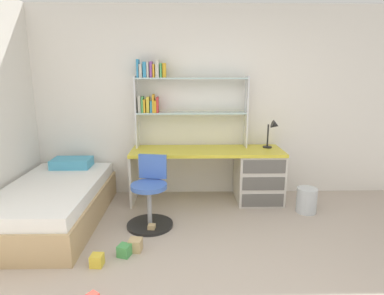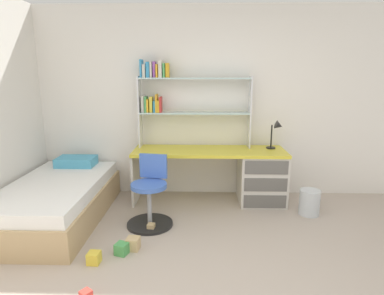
{
  "view_description": "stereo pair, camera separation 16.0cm",
  "coord_description": "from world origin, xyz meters",
  "px_view_note": "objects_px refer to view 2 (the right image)",
  "views": [
    {
      "loc": [
        -0.37,
        -1.92,
        1.68
      ],
      "look_at": [
        -0.31,
        1.52,
        0.89
      ],
      "focal_mm": 30.11,
      "sensor_mm": 36.0,
      "label": 1
    },
    {
      "loc": [
        -0.21,
        -1.92,
        1.68
      ],
      "look_at": [
        -0.31,
        1.52,
        0.89
      ],
      "focal_mm": 30.11,
      "sensor_mm": 36.0,
      "label": 2
    }
  ],
  "objects_px": {
    "toy_block_natural_4": "(133,244)",
    "toy_block_natural_5": "(151,227)",
    "toy_block_green_1": "(122,249)",
    "waste_bin": "(309,202)",
    "desk": "(248,173)",
    "swivel_chair": "(150,198)",
    "desk_lamp": "(277,130)",
    "bookshelf_hutch": "(177,94)",
    "toy_block_yellow_0": "(94,258)",
    "toy_block_red_2": "(86,295)",
    "bed_platform": "(57,200)"
  },
  "relations": [
    {
      "from": "toy_block_natural_4",
      "to": "toy_block_natural_5",
      "type": "bearing_deg",
      "value": 73.47
    },
    {
      "from": "toy_block_green_1",
      "to": "toy_block_natural_5",
      "type": "distance_m",
      "value": 0.53
    },
    {
      "from": "toy_block_natural_5",
      "to": "waste_bin",
      "type": "bearing_deg",
      "value": 14.1
    },
    {
      "from": "desk",
      "to": "swivel_chair",
      "type": "relative_size",
      "value": 2.52
    },
    {
      "from": "desk_lamp",
      "to": "bookshelf_hutch",
      "type": "bearing_deg",
      "value": 174.87
    },
    {
      "from": "toy_block_yellow_0",
      "to": "toy_block_red_2",
      "type": "distance_m",
      "value": 0.49
    },
    {
      "from": "toy_block_red_2",
      "to": "bed_platform",
      "type": "bearing_deg",
      "value": 120.47
    },
    {
      "from": "desk_lamp",
      "to": "toy_block_natural_5",
      "type": "height_order",
      "value": "desk_lamp"
    },
    {
      "from": "desk",
      "to": "toy_block_red_2",
      "type": "relative_size",
      "value": 26.19
    },
    {
      "from": "toy_block_yellow_0",
      "to": "toy_block_natural_5",
      "type": "xyz_separation_m",
      "value": [
        0.42,
        0.64,
        -0.02
      ]
    },
    {
      "from": "toy_block_natural_5",
      "to": "bed_platform",
      "type": "bearing_deg",
      "value": 166.99
    },
    {
      "from": "toy_block_red_2",
      "to": "toy_block_yellow_0",
      "type": "bearing_deg",
      "value": 101.14
    },
    {
      "from": "bed_platform",
      "to": "toy_block_yellow_0",
      "type": "bearing_deg",
      "value": -51.44
    },
    {
      "from": "waste_bin",
      "to": "toy_block_natural_4",
      "type": "height_order",
      "value": "waste_bin"
    },
    {
      "from": "toy_block_green_1",
      "to": "toy_block_red_2",
      "type": "relative_size",
      "value": 1.46
    },
    {
      "from": "swivel_chair",
      "to": "bed_platform",
      "type": "distance_m",
      "value": 1.13
    },
    {
      "from": "toy_block_green_1",
      "to": "toy_block_natural_5",
      "type": "height_order",
      "value": "toy_block_green_1"
    },
    {
      "from": "toy_block_red_2",
      "to": "desk",
      "type": "bearing_deg",
      "value": 53.07
    },
    {
      "from": "desk_lamp",
      "to": "waste_bin",
      "type": "xyz_separation_m",
      "value": [
        0.33,
        -0.47,
        -0.81
      ]
    },
    {
      "from": "bookshelf_hutch",
      "to": "bed_platform",
      "type": "bearing_deg",
      "value": -149.71
    },
    {
      "from": "bookshelf_hutch",
      "to": "toy_block_yellow_0",
      "type": "distance_m",
      "value": 2.27
    },
    {
      "from": "toy_block_natural_4",
      "to": "desk",
      "type": "bearing_deg",
      "value": 44.47
    },
    {
      "from": "desk",
      "to": "desk_lamp",
      "type": "xyz_separation_m",
      "value": [
        0.37,
        0.07,
        0.57
      ]
    },
    {
      "from": "toy_block_natural_5",
      "to": "desk_lamp",
      "type": "bearing_deg",
      "value": 31.49
    },
    {
      "from": "waste_bin",
      "to": "toy_block_yellow_0",
      "type": "distance_m",
      "value": 2.55
    },
    {
      "from": "toy_block_natural_5",
      "to": "toy_block_yellow_0",
      "type": "bearing_deg",
      "value": -123.39
    },
    {
      "from": "waste_bin",
      "to": "swivel_chair",
      "type": "bearing_deg",
      "value": -170.62
    },
    {
      "from": "desk_lamp",
      "to": "toy_block_red_2",
      "type": "distance_m",
      "value": 2.94
    },
    {
      "from": "toy_block_yellow_0",
      "to": "toy_block_green_1",
      "type": "bearing_deg",
      "value": 36.23
    },
    {
      "from": "desk_lamp",
      "to": "swivel_chair",
      "type": "distance_m",
      "value": 1.87
    },
    {
      "from": "desk_lamp",
      "to": "toy_block_green_1",
      "type": "bearing_deg",
      "value": -140.76
    },
    {
      "from": "desk",
      "to": "toy_block_natural_4",
      "type": "bearing_deg",
      "value": -135.53
    },
    {
      "from": "desk",
      "to": "toy_block_yellow_0",
      "type": "xyz_separation_m",
      "value": [
        -1.6,
        -1.51,
        -0.34
      ]
    },
    {
      "from": "swivel_chair",
      "to": "desk",
      "type": "bearing_deg",
      "value": 30.81
    },
    {
      "from": "desk_lamp",
      "to": "bed_platform",
      "type": "xyz_separation_m",
      "value": [
        -2.69,
        -0.68,
        -0.73
      ]
    },
    {
      "from": "desk",
      "to": "toy_block_green_1",
      "type": "bearing_deg",
      "value": -135.52
    },
    {
      "from": "desk_lamp",
      "to": "toy_block_red_2",
      "type": "bearing_deg",
      "value": -132.08
    },
    {
      "from": "toy_block_yellow_0",
      "to": "toy_block_natural_4",
      "type": "distance_m",
      "value": 0.39
    },
    {
      "from": "desk",
      "to": "toy_block_green_1",
      "type": "height_order",
      "value": "desk"
    },
    {
      "from": "swivel_chair",
      "to": "toy_block_red_2",
      "type": "relative_size",
      "value": 10.41
    },
    {
      "from": "toy_block_yellow_0",
      "to": "toy_block_natural_5",
      "type": "bearing_deg",
      "value": 56.61
    },
    {
      "from": "desk_lamp",
      "to": "toy_block_yellow_0",
      "type": "relative_size",
      "value": 3.55
    },
    {
      "from": "toy_block_yellow_0",
      "to": "toy_block_natural_4",
      "type": "relative_size",
      "value": 0.89
    },
    {
      "from": "bookshelf_hutch",
      "to": "toy_block_red_2",
      "type": "xyz_separation_m",
      "value": [
        -0.55,
        -2.19,
        -1.38
      ]
    },
    {
      "from": "toy_block_yellow_0",
      "to": "desk",
      "type": "bearing_deg",
      "value": 43.48
    },
    {
      "from": "waste_bin",
      "to": "bookshelf_hutch",
      "type": "bearing_deg",
      "value": 160.31
    },
    {
      "from": "desk_lamp",
      "to": "toy_block_yellow_0",
      "type": "xyz_separation_m",
      "value": [
        -1.96,
        -1.59,
        -0.91
      ]
    },
    {
      "from": "swivel_chair",
      "to": "bed_platform",
      "type": "xyz_separation_m",
      "value": [
        -1.12,
        0.11,
        -0.08
      ]
    },
    {
      "from": "desk",
      "to": "bookshelf_hutch",
      "type": "xyz_separation_m",
      "value": [
        -0.95,
        0.19,
        1.02
      ]
    },
    {
      "from": "bookshelf_hutch",
      "to": "swivel_chair",
      "type": "bearing_deg",
      "value": -105.21
    }
  ]
}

